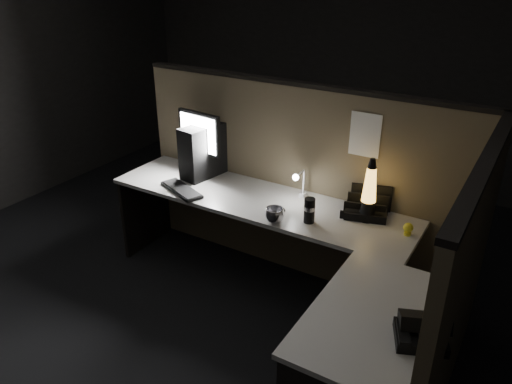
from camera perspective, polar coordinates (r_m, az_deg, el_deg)
The scene contains 17 objects.
floor at distance 3.53m, azimuth -2.82°, elevation -15.82°, with size 6.00×6.00×0.00m, color black.
room_shell at distance 2.74m, azimuth -3.55°, elevation 10.48°, with size 6.00×6.00×6.00m.
partition_back at distance 3.80m, azimuth 4.76°, elevation 0.88°, with size 2.66×0.06×1.50m, color brown.
partition_right at distance 2.78m, azimuth 22.06°, elevation -11.35°, with size 0.06×1.66×1.50m, color brown.
desk at distance 3.28m, azimuth 2.07°, elevation -6.75°, with size 2.60×1.60×0.73m.
pc_tower at distance 3.94m, azimuth -5.94°, elevation 4.73°, with size 0.18×0.39×0.41m, color black.
monitor at distance 3.90m, azimuth -6.47°, elevation 6.15°, with size 0.40×0.17×0.52m.
keyboard at distance 3.76m, azimuth -8.50°, elevation 0.25°, with size 0.41×0.14×0.02m, color black.
mouse at distance 3.42m, azimuth 2.61°, elevation -2.02°, with size 0.10×0.07×0.04m, color black.
clip_lamp at distance 3.54m, azimuth 5.00°, elevation 0.99°, with size 0.04×0.18×0.23m.
organizer at distance 3.46m, azimuth 12.56°, elevation -1.75°, with size 0.33×0.31×0.21m.
lava_lamp at distance 3.33m, azimuth 12.79°, elevation -0.33°, with size 0.12×0.12×0.44m.
travel_mug at distance 3.28m, azimuth 6.12°, elevation -2.11°, with size 0.08×0.08×0.17m, color black.
steel_mug at distance 3.28m, azimuth 2.12°, elevation -2.67°, with size 0.13×0.13×0.10m, color silver.
figurine at distance 3.27m, azimuth 17.00°, elevation -3.91°, with size 0.06×0.06×0.06m, color yellow.
pinned_paper at distance 3.41m, azimuth 12.35°, elevation 6.39°, with size 0.21×0.00×0.30m, color white.
desk_phone at distance 2.48m, azimuth 18.34°, elevation -14.78°, with size 0.28×0.28×0.14m.
Camera 1 is at (1.51, -2.17, 2.33)m, focal length 35.00 mm.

